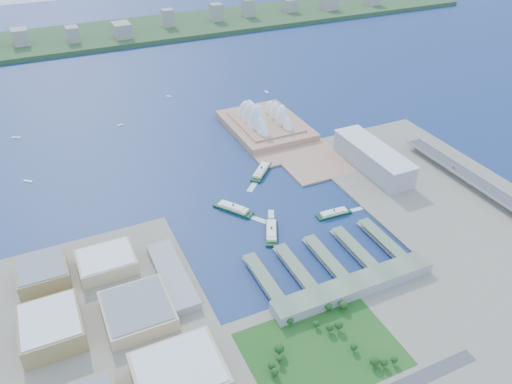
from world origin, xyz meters
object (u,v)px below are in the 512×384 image
opera_house (266,113)px  ferry_b (261,170)px  ferry_c (271,230)px  car_c (454,168)px  ferry_d (334,212)px  toaster_building (373,158)px  ferry_a (233,207)px

opera_house → ferry_b: bearing=-118.1°
ferry_b → ferry_c: 152.96m
car_c → opera_house: bearing=125.2°
opera_house → ferry_d: size_ratio=3.53×
toaster_building → car_c: toaster_building is taller
car_c → ferry_b: bearing=153.1°
ferry_c → car_c: size_ratio=13.11×
opera_house → ferry_c: (-126.69, -279.85, -26.56)m
ferry_b → ferry_c: size_ratio=1.05×
ferry_c → ferry_d: 96.47m
toaster_building → ferry_b: 175.45m
toaster_building → ferry_b: bearing=158.8°
ferry_c → ferry_d: size_ratio=1.13×
ferry_a → ferry_c: bearing=-104.3°
toaster_building → ferry_b: toaster_building is taller
ferry_c → ferry_a: bearing=-43.7°
ferry_b → ferry_a: bearing=-92.3°
toaster_building → opera_house: bearing=114.2°
ferry_a → ferry_d: ferry_a is taller
opera_house → ferry_c: 308.34m
ferry_b → ferry_d: 149.10m
opera_house → car_c: 331.37m
ferry_d → toaster_building: bearing=-53.6°
toaster_building → ferry_d: 144.99m
opera_house → toaster_building: bearing=-65.8°
toaster_building → car_c: size_ratio=35.32×
ferry_b → car_c: bearing=17.6°
ferry_c → ferry_b: bearing=-84.6°
opera_house → ferry_b: (-72.94, -136.65, -26.27)m
opera_house → ferry_d: bearing=-96.2°
ferry_a → car_c: 348.42m
ferry_b → ferry_c: ferry_b is taller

